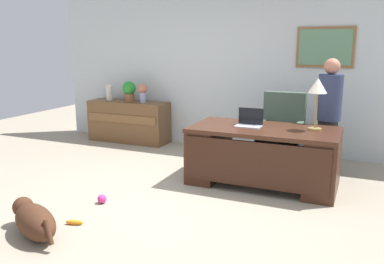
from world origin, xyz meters
name	(u,v)px	position (x,y,z in m)	size (l,w,h in m)	color
ground_plane	(177,200)	(0.00, 0.00, 0.00)	(12.00, 12.00, 0.00)	#9E937F
back_wall	(245,69)	(0.01, 2.60, 1.35)	(7.00, 0.16, 2.70)	silver
desk	(263,154)	(0.76, 0.92, 0.40)	(1.82, 0.93, 0.74)	#422316
credenza	(129,121)	(-2.05, 2.25, 0.37)	(1.48, 0.50, 0.74)	brown
armchair	(281,134)	(0.82, 1.79, 0.48)	(0.60, 0.59, 1.08)	#475B4C
person_standing	(328,116)	(1.45, 1.69, 0.81)	(0.32, 0.32, 1.58)	#262323
dog_lying	(34,220)	(-0.84, -1.31, 0.15)	(0.77, 0.56, 0.30)	#472819
laptop	(249,122)	(0.56, 0.97, 0.79)	(0.32, 0.22, 0.22)	#B2B5BA
desk_lamp	(318,89)	(1.36, 1.06, 1.23)	(0.22, 0.22, 0.63)	#9E8447
vase_with_flowers	(143,91)	(-1.74, 2.25, 0.93)	(0.17, 0.17, 0.33)	#A1AAD5
vase_empty	(109,92)	(-2.46, 2.25, 0.88)	(0.12, 0.12, 0.28)	silver
potted_plant	(129,90)	(-2.02, 2.25, 0.94)	(0.24, 0.24, 0.36)	brown
dog_toy_ball	(102,199)	(-0.73, -0.41, 0.05)	(0.10, 0.10, 0.10)	#D8338C
dog_toy_bone	(74,222)	(-0.66, -0.98, 0.03)	(0.18, 0.05, 0.05)	orange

